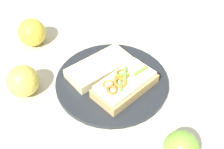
% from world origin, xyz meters
% --- Properties ---
extents(ground_plane, '(2.00, 2.00, 0.00)m').
position_xyz_m(ground_plane, '(0.00, 0.00, 0.00)').
color(ground_plane, beige).
rests_on(ground_plane, ground).
extents(plate, '(0.30, 0.30, 0.01)m').
position_xyz_m(plate, '(0.00, 0.00, 0.01)').
color(plate, '#22252A').
rests_on(plate, ground_plane).
extents(sandwich, '(0.17, 0.09, 0.05)m').
position_xyz_m(sandwich, '(0.00, 0.05, 0.03)').
color(sandwich, tan).
rests_on(sandwich, plate).
extents(bread_slice_side, '(0.19, 0.10, 0.03)m').
position_xyz_m(bread_slice_side, '(0.00, -0.05, 0.02)').
color(bread_slice_side, beige).
rests_on(bread_slice_side, plate).
extents(apple_0, '(0.12, 0.12, 0.08)m').
position_xyz_m(apple_0, '(0.18, -0.13, 0.04)').
color(apple_0, '#D5C34B').
rests_on(apple_0, ground_plane).
extents(apple_1, '(0.11, 0.11, 0.08)m').
position_xyz_m(apple_1, '(0.05, 0.26, 0.04)').
color(apple_1, '#77B238').
rests_on(apple_1, ground_plane).
extents(apple_2, '(0.10, 0.10, 0.08)m').
position_xyz_m(apple_2, '(0.06, -0.29, 0.04)').
color(apple_2, yellow).
rests_on(apple_2, ground_plane).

